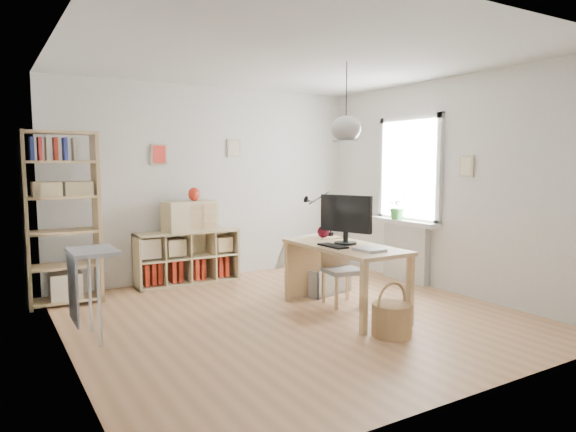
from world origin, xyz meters
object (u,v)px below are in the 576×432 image
cube_shelf (185,261)px  drawer_chest (190,216)px  desk (345,253)px  monitor (346,217)px  tall_bookshelf (61,211)px  storage_chest (318,274)px  chair (340,267)px

cube_shelf → drawer_chest: (0.06, -0.04, 0.62)m
desk → monitor: (0.04, 0.04, 0.40)m
tall_bookshelf → storage_chest: tall_bookshelf is taller
desk → chair: size_ratio=1.97×
drawer_chest → desk: bearing=-74.9°
cube_shelf → chair: bearing=-58.4°
chair → storage_chest: bearing=88.3°
tall_bookshelf → drawer_chest: bearing=8.4°
cube_shelf → monitor: 2.55m
monitor → drawer_chest: (-1.00, 2.15, -0.13)m
cube_shelf → chair: chair is taller
cube_shelf → tall_bookshelf: 1.77m
tall_bookshelf → monitor: tall_bookshelf is taller
cube_shelf → monitor: (1.06, -2.19, 0.75)m
cube_shelf → chair: size_ratio=1.84×
storage_chest → drawer_chest: drawer_chest is taller
cube_shelf → storage_chest: (1.30, -1.32, -0.07)m
storage_chest → monitor: bearing=-120.0°
desk → chair: (0.17, 0.30, -0.22)m
cube_shelf → monitor: bearing=-64.2°
chair → storage_chest: 0.66m
chair → monitor: (-0.13, -0.26, 0.62)m
storage_chest → cube_shelf: bearing=119.5°
chair → drawer_chest: 2.25m
tall_bookshelf → storage_chest: (2.86, -1.04, -0.86)m
cube_shelf → storage_chest: 1.85m
storage_chest → drawer_chest: 1.91m
tall_bookshelf → storage_chest: 3.16m
chair → monitor: bearing=-107.8°
desk → storage_chest: size_ratio=1.70×
tall_bookshelf → chair: (2.75, -1.65, -0.65)m
desk → storage_chest: bearing=73.3°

